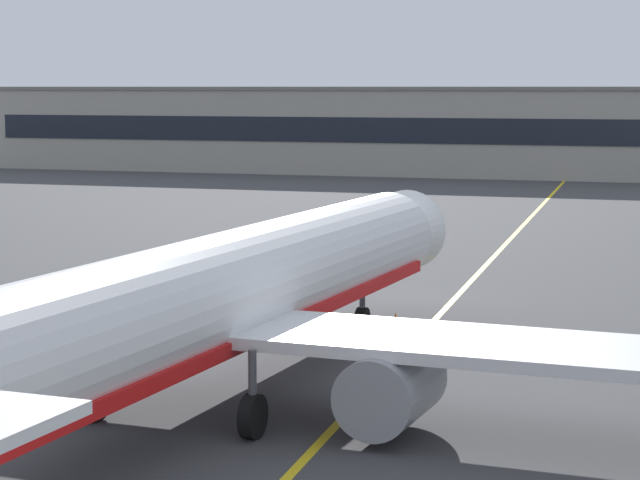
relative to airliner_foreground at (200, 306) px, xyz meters
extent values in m
cube|color=yellow|center=(3.37, 16.74, -3.37)|extent=(10.54, 179.73, 0.01)
cylinder|color=white|center=(0.01, 0.15, 0.13)|extent=(6.03, 36.17, 3.80)
cone|color=white|center=(1.21, 19.41, 0.13)|extent=(3.76, 2.82, 3.61)
cube|color=red|center=(0.01, 0.15, -0.91)|extent=(5.77, 33.29, 0.44)
cube|color=black|center=(1.09, 17.51, 0.80)|extent=(2.91, 1.27, 0.60)
cube|color=white|center=(0.05, 0.75, -0.72)|extent=(32.24, 6.78, 0.36)
cylinder|color=gray|center=(-6.20, 0.13, -1.94)|extent=(2.52, 3.74, 2.30)
cylinder|color=black|center=(-6.09, 1.98, -1.94)|extent=(1.96, 0.30, 1.95)
cylinder|color=gray|center=(6.17, -0.64, -1.94)|extent=(2.52, 3.74, 2.30)
cylinder|color=black|center=(6.29, 1.21, -1.94)|extent=(1.96, 0.30, 1.95)
cylinder|color=#4C4C51|center=(0.91, 14.62, -1.89)|extent=(0.24, 0.24, 1.60)
cylinder|color=black|center=(0.91, 14.62, -2.92)|extent=(0.46, 0.92, 0.90)
cylinder|color=#4C4C51|center=(-2.71, -1.69, -1.59)|extent=(0.24, 0.24, 1.60)
cylinder|color=black|center=(-2.71, -1.69, -2.72)|extent=(0.48, 1.32, 1.30)
cylinder|color=#4C4C51|center=(2.48, -2.01, -1.59)|extent=(0.24, 0.24, 1.60)
cylinder|color=black|center=(2.48, -2.01, -2.72)|extent=(0.48, 1.32, 1.30)
cone|color=orange|center=(2.05, 15.71, -3.09)|extent=(0.36, 0.36, 0.55)
cylinder|color=white|center=(2.05, 15.71, -3.07)|extent=(0.23, 0.23, 0.07)
cube|color=orange|center=(2.05, 15.71, -3.35)|extent=(0.44, 0.44, 0.03)
camera|label=1|loc=(15.04, -34.33, 6.58)|focal=70.23mm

